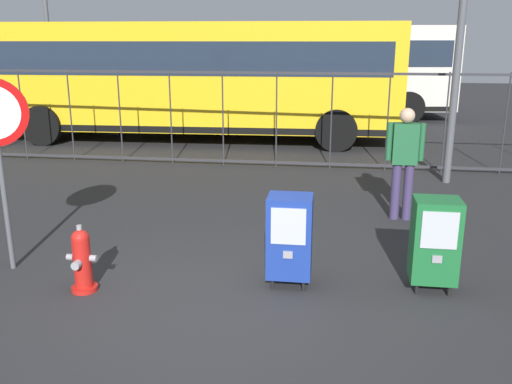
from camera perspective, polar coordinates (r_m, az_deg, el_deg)
The scene contains 8 objects.
ground_plane at distance 5.72m, azimuth -4.75°, elevation -11.87°, with size 60.00×60.00×0.00m, color #262628.
fire_hydrant at distance 6.21m, azimuth -17.55°, elevation -6.75°, with size 0.33×0.32×0.75m.
newspaper_box_primary at distance 6.17m, azimuth 18.01°, elevation -4.75°, with size 0.48×0.42×1.02m.
newspaper_box_secondary at distance 5.99m, azimuth 3.50°, elevation -4.57°, with size 0.48×0.42×1.02m.
pedestrian at distance 8.38m, azimuth 15.08°, elevation 3.48°, with size 0.55×0.22×1.67m.
fence_barrier at distance 11.48m, azimuth 2.12°, elevation 7.56°, with size 18.03×0.04×2.00m.
bus_near at distance 14.79m, azimuth -6.39°, elevation 12.00°, with size 10.58×3.07×3.00m.
bus_far at distance 18.82m, azimuth 3.61°, elevation 12.84°, with size 10.74×3.88×3.00m.
Camera 1 is at (1.16, -4.94, 2.65)m, focal length 38.68 mm.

